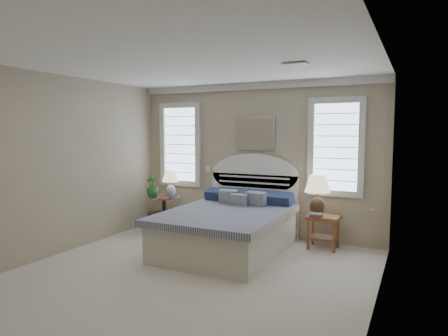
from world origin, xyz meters
TOP-DOWN VIEW (x-y plane):
  - floor at (0.00, 0.00)m, footprint 4.50×5.00m
  - ceiling at (0.00, 0.00)m, footprint 4.50×5.00m
  - wall_back at (0.00, 2.50)m, footprint 4.50×0.02m
  - wall_left at (-2.25, 0.00)m, footprint 0.02×5.00m
  - wall_right at (2.25, 0.00)m, footprint 0.02×5.00m
  - crown_molding at (0.00, 2.46)m, footprint 4.50×0.08m
  - hvac_vent at (1.20, 0.80)m, footprint 0.30×0.20m
  - switch_plate at (-0.95, 2.48)m, footprint 0.08×0.01m
  - window_left at (-1.55, 2.48)m, footprint 0.90×0.06m
  - window_right at (1.40, 2.48)m, footprint 0.90×0.06m
  - painting at (0.00, 2.46)m, footprint 0.74×0.04m
  - closet_door at (2.23, 1.20)m, footprint 0.02×1.80m
  - bed at (0.00, 1.46)m, footprint 1.72×2.28m
  - side_table_left at (-1.65, 2.05)m, footprint 0.56×0.56m
  - nightstand_right at (1.30, 2.15)m, footprint 0.50×0.40m
  - floor_pot at (-1.66, 1.87)m, footprint 0.52×0.52m
  - lamp_left at (-1.54, 2.10)m, footprint 0.34×0.34m
  - lamp_right at (1.20, 2.11)m, footprint 0.44×0.44m
  - potted_plant at (-1.87, 1.98)m, footprint 0.23×0.23m
  - books_left at (-1.48, 1.83)m, footprint 0.21×0.16m
  - books_right at (1.21, 2.00)m, footprint 0.20×0.16m

SIDE VIEW (x-z plane):
  - floor at x=0.00m, z-range -0.01..0.01m
  - floor_pot at x=-1.66m, z-range 0.00..0.36m
  - bed at x=0.00m, z-range -0.35..1.12m
  - nightstand_right at x=1.30m, z-range 0.12..0.65m
  - side_table_left at x=-1.65m, z-range 0.07..0.70m
  - books_right at x=1.21m, z-range 0.53..0.60m
  - books_left at x=-1.48m, z-range 0.63..0.66m
  - potted_plant at x=-1.87m, z-range 0.63..1.03m
  - lamp_right at x=1.20m, z-range 0.60..1.25m
  - lamp_left at x=-1.54m, z-range 0.68..1.19m
  - switch_plate at x=-0.95m, z-range 1.09..1.21m
  - closet_door at x=2.23m, z-range 0.00..2.40m
  - wall_back at x=0.00m, z-range 0.00..2.70m
  - wall_left at x=-2.25m, z-range 0.00..2.70m
  - wall_right at x=2.25m, z-range 0.00..2.70m
  - window_left at x=-1.55m, z-range 0.80..2.40m
  - window_right at x=1.40m, z-range 0.80..2.40m
  - painting at x=0.00m, z-range 1.53..2.11m
  - crown_molding at x=0.00m, z-range 2.58..2.70m
  - hvac_vent at x=1.20m, z-range 2.67..2.69m
  - ceiling at x=0.00m, z-range 2.70..2.71m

